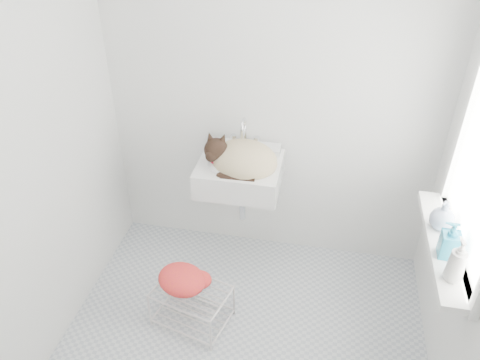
% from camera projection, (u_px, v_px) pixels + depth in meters
% --- Properties ---
extents(floor, '(2.20, 2.00, 0.02)m').
position_uv_depth(floor, '(241.00, 347.00, 2.87)').
color(floor, '#B7BCC0').
rests_on(floor, ground).
extents(back_wall, '(2.20, 0.02, 2.50)m').
position_uv_depth(back_wall, '(272.00, 90.00, 2.99)').
color(back_wall, silver).
rests_on(back_wall, ground).
extents(left_wall, '(0.02, 2.00, 2.50)m').
position_uv_depth(left_wall, '(25.00, 151.00, 2.36)').
color(left_wall, silver).
rests_on(left_wall, ground).
extents(windowsill, '(0.16, 0.88, 0.04)m').
position_uv_depth(windowsill, '(444.00, 245.00, 2.41)').
color(windowsill, white).
rests_on(windowsill, right_wall).
extents(sink, '(0.53, 0.46, 0.21)m').
position_uv_depth(sink, '(240.00, 162.00, 3.03)').
color(sink, silver).
rests_on(sink, back_wall).
extents(faucet, '(0.19, 0.13, 0.19)m').
position_uv_depth(faucet, '(245.00, 130.00, 3.09)').
color(faucet, silver).
rests_on(faucet, sink).
extents(cat, '(0.49, 0.44, 0.28)m').
position_uv_depth(cat, '(241.00, 159.00, 2.99)').
color(cat, beige).
rests_on(cat, sink).
extents(wire_rack, '(0.50, 0.41, 0.26)m').
position_uv_depth(wire_rack, '(192.00, 303.00, 2.97)').
color(wire_rack, silver).
rests_on(wire_rack, floor).
extents(towel, '(0.37, 0.32, 0.13)m').
position_uv_depth(towel, '(182.00, 284.00, 2.91)').
color(towel, '#FE580D').
rests_on(towel, wire_rack).
extents(bottle_a, '(0.08, 0.08, 0.19)m').
position_uv_depth(bottle_a, '(451.00, 279.00, 2.18)').
color(bottle_a, silver).
rests_on(bottle_a, windowsill).
extents(bottle_b, '(0.09, 0.09, 0.20)m').
position_uv_depth(bottle_b, '(446.00, 255.00, 2.31)').
color(bottle_b, teal).
rests_on(bottle_b, windowsill).
extents(bottle_c, '(0.18, 0.18, 0.17)m').
position_uv_depth(bottle_c, '(439.00, 227.00, 2.49)').
color(bottle_c, '#99A5C1').
rests_on(bottle_c, windowsill).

